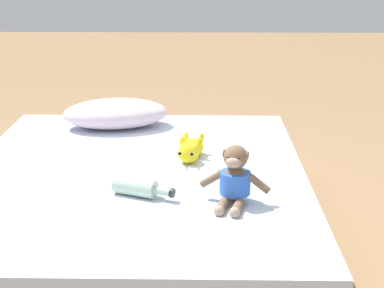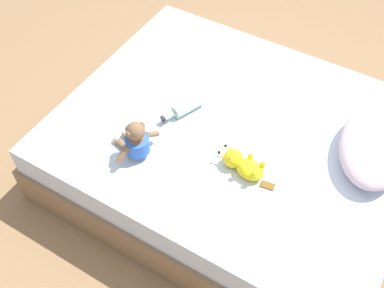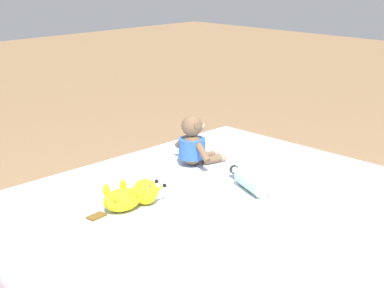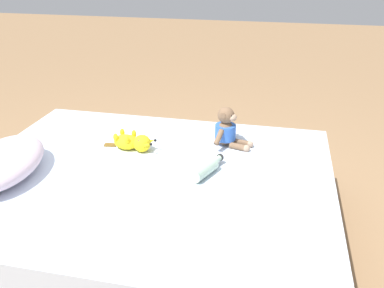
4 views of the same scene
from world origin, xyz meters
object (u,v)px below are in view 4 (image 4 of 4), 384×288
at_px(pillow, 4,162).
at_px(plush_monkey, 227,130).
at_px(bed, 149,210).
at_px(plush_yellow_creature, 133,142).
at_px(glass_bottle, 204,169).

xyz_separation_m(pillow, plush_monkey, (0.61, -1.05, 0.02)).
xyz_separation_m(bed, pillow, (-0.18, 0.69, 0.30)).
height_order(bed, plush_monkey, plush_monkey).
relative_size(plush_yellow_creature, glass_bottle, 1.25).
relative_size(bed, plush_yellow_creature, 5.92).
bearing_deg(plush_yellow_creature, pillow, 128.97).
bearing_deg(glass_bottle, plush_monkey, -8.80).
distance_m(bed, glass_bottle, 0.40).
relative_size(pillow, plush_monkey, 2.20).
relative_size(plush_monkey, glass_bottle, 1.08).
relative_size(bed, pillow, 3.12).
distance_m(plush_monkey, glass_bottle, 0.40).
bearing_deg(plush_monkey, pillow, 120.24).
bearing_deg(pillow, plush_yellow_creature, -51.03).
xyz_separation_m(plush_monkey, plush_yellow_creature, (-0.18, 0.52, -0.05)).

